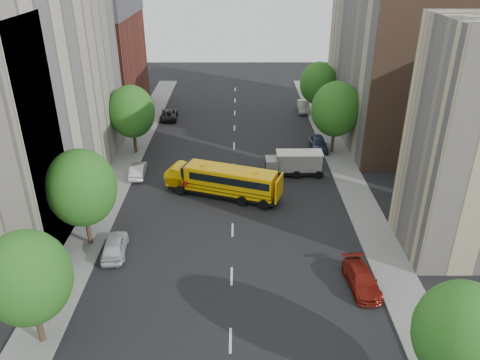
{
  "coord_description": "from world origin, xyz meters",
  "views": [
    {
      "loc": [
        0.48,
        -34.36,
        20.75
      ],
      "look_at": [
        0.63,
        2.0,
        2.57
      ],
      "focal_mm": 35.0,
      "sensor_mm": 36.0,
      "label": 1
    }
  ],
  "objects_px": {
    "parked_car_5": "(303,106)",
    "parked_car_0": "(115,246)",
    "street_tree_0": "(27,278)",
    "street_tree_4": "(336,109)",
    "parked_car_4": "(318,143)",
    "parked_car_2": "(169,114)",
    "parked_car_3": "(362,279)",
    "street_tree_3": "(462,334)",
    "school_bus": "(223,180)",
    "parked_car_1": "(138,170)",
    "street_tree_1": "(82,188)",
    "safari_truck": "(295,163)",
    "street_tree_2": "(132,112)",
    "street_tree_5": "(318,83)"
  },
  "relations": [
    {
      "from": "street_tree_0",
      "to": "parked_car_3",
      "type": "height_order",
      "value": "street_tree_0"
    },
    {
      "from": "street_tree_0",
      "to": "school_bus",
      "type": "bearing_deg",
      "value": 60.71
    },
    {
      "from": "street_tree_3",
      "to": "school_bus",
      "type": "relative_size",
      "value": 0.68
    },
    {
      "from": "parked_car_1",
      "to": "parked_car_0",
      "type": "bearing_deg",
      "value": 89.45
    },
    {
      "from": "street_tree_0",
      "to": "street_tree_2",
      "type": "height_order",
      "value": "street_tree_2"
    },
    {
      "from": "parked_car_2",
      "to": "school_bus",
      "type": "bearing_deg",
      "value": 107.39
    },
    {
      "from": "parked_car_5",
      "to": "street_tree_5",
      "type": "bearing_deg",
      "value": -61.1
    },
    {
      "from": "street_tree_0",
      "to": "street_tree_1",
      "type": "bearing_deg",
      "value": 90.0
    },
    {
      "from": "street_tree_0",
      "to": "street_tree_3",
      "type": "relative_size",
      "value": 1.04
    },
    {
      "from": "parked_car_2",
      "to": "street_tree_0",
      "type": "bearing_deg",
      "value": 84.39
    },
    {
      "from": "street_tree_2",
      "to": "street_tree_0",
      "type": "bearing_deg",
      "value": -90.0
    },
    {
      "from": "school_bus",
      "to": "parked_car_3",
      "type": "distance_m",
      "value": 16.36
    },
    {
      "from": "school_bus",
      "to": "parked_car_2",
      "type": "xyz_separation_m",
      "value": [
        -7.85,
        21.77,
        -0.99
      ]
    },
    {
      "from": "street_tree_4",
      "to": "school_bus",
      "type": "height_order",
      "value": "street_tree_4"
    },
    {
      "from": "street_tree_1",
      "to": "parked_car_4",
      "type": "xyz_separation_m",
      "value": [
        20.6,
        18.86,
        -4.2
      ]
    },
    {
      "from": "street_tree_5",
      "to": "parked_car_1",
      "type": "height_order",
      "value": "street_tree_5"
    },
    {
      "from": "parked_car_2",
      "to": "parked_car_4",
      "type": "relative_size",
      "value": 1.04
    },
    {
      "from": "safari_truck",
      "to": "parked_car_5",
      "type": "bearing_deg",
      "value": 80.25
    },
    {
      "from": "parked_car_1",
      "to": "street_tree_3",
      "type": "bearing_deg",
      "value": 124.32
    },
    {
      "from": "street_tree_5",
      "to": "parked_car_3",
      "type": "height_order",
      "value": "street_tree_5"
    },
    {
      "from": "street_tree_2",
      "to": "parked_car_2",
      "type": "distance_m",
      "value": 12.6
    },
    {
      "from": "street_tree_2",
      "to": "street_tree_3",
      "type": "distance_m",
      "value": 38.83
    },
    {
      "from": "parked_car_2",
      "to": "parked_car_3",
      "type": "height_order",
      "value": "parked_car_3"
    },
    {
      "from": "street_tree_0",
      "to": "school_bus",
      "type": "height_order",
      "value": "street_tree_0"
    },
    {
      "from": "parked_car_1",
      "to": "school_bus",
      "type": "bearing_deg",
      "value": 150.29
    },
    {
      "from": "safari_truck",
      "to": "parked_car_3",
      "type": "bearing_deg",
      "value": -81.6
    },
    {
      "from": "school_bus",
      "to": "parked_car_0",
      "type": "height_order",
      "value": "school_bus"
    },
    {
      "from": "school_bus",
      "to": "parked_car_3",
      "type": "xyz_separation_m",
      "value": [
        9.75,
        -13.1,
        -0.98
      ]
    },
    {
      "from": "street_tree_0",
      "to": "street_tree_4",
      "type": "distance_m",
      "value": 35.61
    },
    {
      "from": "parked_car_4",
      "to": "parked_car_5",
      "type": "relative_size",
      "value": 1.0
    },
    {
      "from": "parked_car_4",
      "to": "parked_car_0",
      "type": "bearing_deg",
      "value": -132.7
    },
    {
      "from": "parked_car_2",
      "to": "parked_car_4",
      "type": "height_order",
      "value": "parked_car_4"
    },
    {
      "from": "parked_car_1",
      "to": "parked_car_5",
      "type": "bearing_deg",
      "value": -136.84
    },
    {
      "from": "street_tree_3",
      "to": "parked_car_0",
      "type": "height_order",
      "value": "street_tree_3"
    },
    {
      "from": "street_tree_3",
      "to": "parked_car_1",
      "type": "bearing_deg",
      "value": 128.31
    },
    {
      "from": "street_tree_4",
      "to": "parked_car_3",
      "type": "height_order",
      "value": "street_tree_4"
    },
    {
      "from": "street_tree_5",
      "to": "school_bus",
      "type": "relative_size",
      "value": 0.71
    },
    {
      "from": "street_tree_2",
      "to": "street_tree_3",
      "type": "xyz_separation_m",
      "value": [
        22.0,
        -32.0,
        -0.37
      ]
    },
    {
      "from": "parked_car_3",
      "to": "parked_car_4",
      "type": "relative_size",
      "value": 1.0
    },
    {
      "from": "street_tree_4",
      "to": "safari_truck",
      "type": "relative_size",
      "value": 1.41
    },
    {
      "from": "parked_car_5",
      "to": "parked_car_0",
      "type": "bearing_deg",
      "value": -116.28
    },
    {
      "from": "street_tree_4",
      "to": "parked_car_2",
      "type": "distance_m",
      "value": 23.41
    },
    {
      "from": "parked_car_4",
      "to": "parked_car_1",
      "type": "bearing_deg",
      "value": -160.77
    },
    {
      "from": "parked_car_3",
      "to": "parked_car_5",
      "type": "bearing_deg",
      "value": 83.68
    },
    {
      "from": "parked_car_0",
      "to": "parked_car_3",
      "type": "distance_m",
      "value": 18.04
    },
    {
      "from": "street_tree_1",
      "to": "parked_car_0",
      "type": "bearing_deg",
      "value": -29.4
    },
    {
      "from": "parked_car_4",
      "to": "parked_car_2",
      "type": "bearing_deg",
      "value": 149.31
    },
    {
      "from": "safari_truck",
      "to": "parked_car_5",
      "type": "height_order",
      "value": "safari_truck"
    },
    {
      "from": "parked_car_4",
      "to": "parked_car_5",
      "type": "distance_m",
      "value": 13.91
    },
    {
      "from": "street_tree_0",
      "to": "parked_car_3",
      "type": "bearing_deg",
      "value": 13.64
    }
  ]
}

